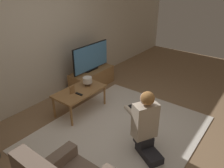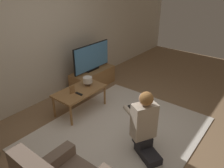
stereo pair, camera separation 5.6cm
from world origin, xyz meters
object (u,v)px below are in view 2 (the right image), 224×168
at_px(tv, 92,57).
at_px(coffee_table, 80,92).
at_px(person_kneeling, 144,123).
at_px(table_lamp, 88,80).

distance_m(tv, coffee_table, 1.10).
relative_size(person_kneeling, table_lamp, 5.46).
bearing_deg(table_lamp, coffee_table, -175.73).
bearing_deg(tv, coffee_table, -150.14).
bearing_deg(person_kneeling, table_lamp, -77.45).
height_order(coffee_table, person_kneeling, person_kneeling).
bearing_deg(person_kneeling, tv, -89.96).
xyz_separation_m(tv, person_kneeling, (-1.12, -2.04, -0.23)).
xyz_separation_m(person_kneeling, table_lamp, (0.45, 1.53, 0.05)).
distance_m(coffee_table, person_kneeling, 1.53).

